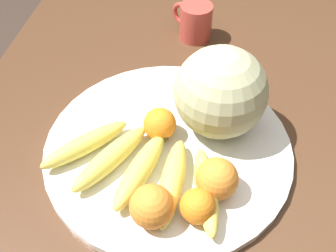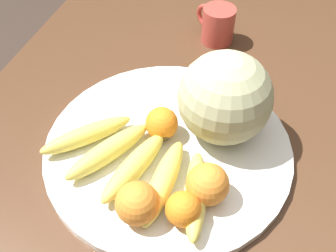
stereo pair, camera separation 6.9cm
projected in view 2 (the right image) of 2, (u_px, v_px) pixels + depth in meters
kitchen_table at (190, 192)px, 0.79m from camera, size 1.55×0.96×0.77m
fruit_bowl at (168, 147)px, 0.73m from camera, size 0.46×0.46×0.02m
melon at (225, 98)px, 0.69m from camera, size 0.17×0.17×0.17m
banana_bunch at (136, 164)px, 0.67m from camera, size 0.23×0.33×0.04m
orange_front_left at (137, 203)px, 0.60m from camera, size 0.07×0.07×0.07m
orange_front_right at (208, 184)px, 0.62m from camera, size 0.07×0.07×0.07m
orange_mid_center at (162, 123)px, 0.72m from camera, size 0.06×0.06×0.06m
orange_back_left at (183, 209)px, 0.60m from camera, size 0.06×0.06×0.06m
ceramic_mug at (217, 24)px, 0.94m from camera, size 0.08×0.10×0.09m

